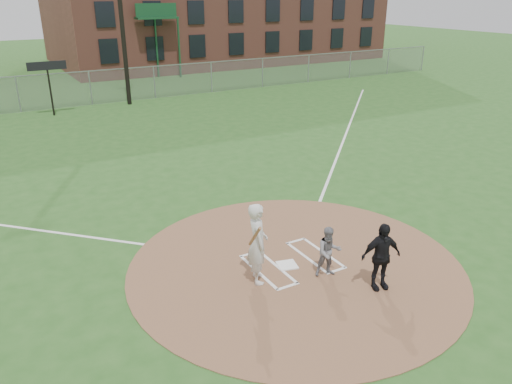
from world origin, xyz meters
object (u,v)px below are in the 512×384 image
home_plate (287,265)px  batter_at_plate (258,243)px  catcher (329,252)px  umpire (381,256)px

home_plate → batter_at_plate: (-0.98, -0.21, 0.98)m
catcher → umpire: bearing=-37.3°
home_plate → umpire: 2.42m
home_plate → batter_at_plate: size_ratio=0.24×
home_plate → umpire: size_ratio=0.29×
catcher → umpire: umpire is taller
umpire → batter_at_plate: batter_at_plate is taller
catcher → batter_at_plate: 1.77m
umpire → home_plate: bearing=139.6°
home_plate → catcher: bearing=-53.7°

